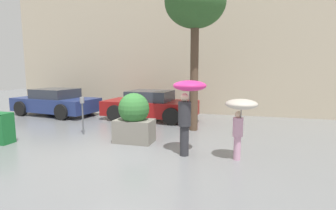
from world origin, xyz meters
The scene contains 10 objects.
ground_plane centered at (0.00, 0.00, 0.00)m, with size 40.00×40.00×0.00m, color slate.
building_facade centered at (0.00, 6.50, 3.00)m, with size 18.00×0.30×6.00m.
planter_box centered at (0.05, 0.89, 0.73)m, with size 1.13×0.91×1.47m.
person_adult centered at (1.80, 0.16, 1.41)m, with size 0.82×0.82×1.88m.
person_child centered at (3.06, 0.07, 1.17)m, with size 0.73×0.73×1.48m.
parked_car_near centered at (-0.68, 4.44, 0.59)m, with size 4.02×2.14×1.23m.
parked_car_far centered at (-5.36, 4.28, 0.59)m, with size 4.20×2.40×1.23m.
street_tree centered at (1.48, 2.89, 4.28)m, with size 2.06×2.06×5.26m.
parking_meter centered at (-1.94, 1.29, 0.90)m, with size 0.14×0.14×1.25m.
newspaper_box centered at (-3.59, -0.26, 0.45)m, with size 0.50×0.44×0.90m.
Camera 1 is at (3.04, -6.13, 2.16)m, focal length 28.00 mm.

